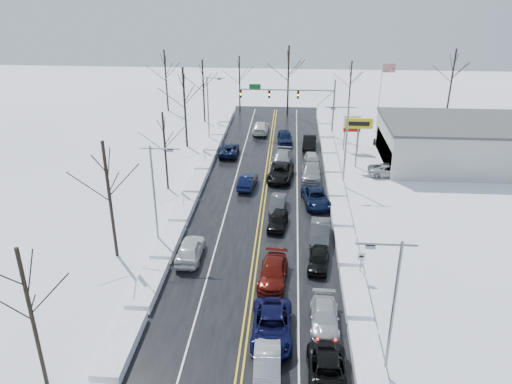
# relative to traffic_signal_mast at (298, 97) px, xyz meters

# --- Properties ---
(ground) EXTENTS (160.00, 160.00, 0.00)m
(ground) POSITION_rel_traffic_signal_mast_xyz_m (-3.45, -27.99, -5.48)
(ground) COLOR white
(ground) RESTS_ON ground
(road_surface) EXTENTS (14.00, 84.00, 0.01)m
(road_surface) POSITION_rel_traffic_signal_mast_xyz_m (-3.45, -25.99, -5.47)
(road_surface) COLOR black
(road_surface) RESTS_ON ground
(snow_bank_left) EXTENTS (1.79, 72.00, 0.71)m
(snow_bank_left) POSITION_rel_traffic_signal_mast_xyz_m (-11.05, -25.99, -5.48)
(snow_bank_left) COLOR white
(snow_bank_left) RESTS_ON ground
(snow_bank_right) EXTENTS (1.79, 72.00, 0.71)m
(snow_bank_right) POSITION_rel_traffic_signal_mast_xyz_m (4.15, -25.99, -5.48)
(snow_bank_right) COLOR white
(snow_bank_right) RESTS_ON ground
(traffic_signal_mast) EXTENTS (13.28, 0.39, 8.00)m
(traffic_signal_mast) POSITION_rel_traffic_signal_mast_xyz_m (0.00, 0.00, 0.00)
(traffic_signal_mast) COLOR slate
(traffic_signal_mast) RESTS_ON ground
(tires_plus_sign) EXTENTS (3.20, 0.34, 6.00)m
(tires_plus_sign) POSITION_rel_traffic_signal_mast_xyz_m (7.05, -12.00, -0.49)
(tires_plus_sign) COLOR slate
(tires_plus_sign) RESTS_ON ground
(used_vehicles_sign) EXTENTS (2.20, 0.22, 4.65)m
(used_vehicles_sign) POSITION_rel_traffic_signal_mast_xyz_m (7.05, -5.99, -2.16)
(used_vehicles_sign) COLOR slate
(used_vehicles_sign) RESTS_ON ground
(speed_limit_sign) EXTENTS (0.55, 0.09, 2.35)m
(speed_limit_sign) POSITION_rel_traffic_signal_mast_xyz_m (4.75, -35.99, -3.84)
(speed_limit_sign) COLOR slate
(speed_limit_sign) RESTS_ON ground
(flagpole) EXTENTS (1.87, 1.20, 10.00)m
(flagpole) POSITION_rel_traffic_signal_mast_xyz_m (11.72, 2.01, 0.45)
(flagpole) COLOR silver
(flagpole) RESTS_ON ground
(dealership_building) EXTENTS (20.40, 12.40, 5.30)m
(dealership_building) POSITION_rel_traffic_signal_mast_xyz_m (20.53, -9.99, -2.82)
(dealership_building) COLOR beige
(dealership_building) RESTS_ON ground
(streetlight_se) EXTENTS (3.20, 0.25, 9.00)m
(streetlight_se) POSITION_rel_traffic_signal_mast_xyz_m (4.85, -45.99, -0.17)
(streetlight_se) COLOR slate
(streetlight_se) RESTS_ON ground
(streetlight_ne) EXTENTS (3.20, 0.25, 9.00)m
(streetlight_ne) POSITION_rel_traffic_signal_mast_xyz_m (4.85, -17.99, -0.17)
(streetlight_ne) COLOR slate
(streetlight_ne) RESTS_ON ground
(streetlight_sw) EXTENTS (3.20, 0.25, 9.00)m
(streetlight_sw) POSITION_rel_traffic_signal_mast_xyz_m (-11.74, -31.99, -0.17)
(streetlight_sw) COLOR slate
(streetlight_sw) RESTS_ON ground
(streetlight_nw) EXTENTS (3.20, 0.25, 9.00)m
(streetlight_nw) POSITION_rel_traffic_signal_mast_xyz_m (-11.74, -3.99, -0.17)
(streetlight_nw) COLOR slate
(streetlight_nw) RESTS_ON ground
(tree_left_a) EXTENTS (3.60, 3.60, 9.00)m
(tree_left_a) POSITION_rel_traffic_signal_mast_xyz_m (-14.45, -47.99, 0.81)
(tree_left_a) COLOR #2D231C
(tree_left_a) RESTS_ON ground
(tree_left_b) EXTENTS (4.00, 4.00, 10.00)m
(tree_left_b) POSITION_rel_traffic_signal_mast_xyz_m (-14.95, -33.99, 1.51)
(tree_left_b) COLOR #2D231C
(tree_left_b) RESTS_ON ground
(tree_left_c) EXTENTS (3.40, 3.40, 8.50)m
(tree_left_c) POSITION_rel_traffic_signal_mast_xyz_m (-13.95, -19.99, 0.46)
(tree_left_c) COLOR #2D231C
(tree_left_c) RESTS_ON ground
(tree_left_d) EXTENTS (4.20, 4.20, 10.50)m
(tree_left_d) POSITION_rel_traffic_signal_mast_xyz_m (-14.65, -5.99, 1.86)
(tree_left_d) COLOR #2D231C
(tree_left_d) RESTS_ON ground
(tree_left_e) EXTENTS (3.80, 3.80, 9.50)m
(tree_left_e) POSITION_rel_traffic_signal_mast_xyz_m (-14.25, 6.01, 1.16)
(tree_left_e) COLOR #2D231C
(tree_left_e) RESTS_ON ground
(tree_far_a) EXTENTS (4.00, 4.00, 10.00)m
(tree_far_a) POSITION_rel_traffic_signal_mast_xyz_m (-21.45, 12.01, 1.51)
(tree_far_a) COLOR #2D231C
(tree_far_a) RESTS_ON ground
(tree_far_b) EXTENTS (3.60, 3.60, 9.00)m
(tree_far_b) POSITION_rel_traffic_signal_mast_xyz_m (-9.45, 13.01, 0.81)
(tree_far_b) COLOR #2D231C
(tree_far_b) RESTS_ON ground
(tree_far_c) EXTENTS (4.40, 4.40, 11.00)m
(tree_far_c) POSITION_rel_traffic_signal_mast_xyz_m (-1.45, 11.01, 2.21)
(tree_far_c) COLOR #2D231C
(tree_far_c) RESTS_ON ground
(tree_far_d) EXTENTS (3.40, 3.40, 8.50)m
(tree_far_d) POSITION_rel_traffic_signal_mast_xyz_m (8.55, 12.51, 0.46)
(tree_far_d) COLOR #2D231C
(tree_far_d) RESTS_ON ground
(tree_far_e) EXTENTS (4.20, 4.20, 10.50)m
(tree_far_e) POSITION_rel_traffic_signal_mast_xyz_m (24.55, 13.01, 1.86)
(tree_far_e) COLOR #2D231C
(tree_far_e) RESTS_ON ground
(queued_car_1) EXTENTS (1.72, 4.52, 1.47)m
(queued_car_1) POSITION_rel_traffic_signal_mast_xyz_m (-1.81, -46.62, -5.48)
(queued_car_1) COLOR #9C9EA4
(queued_car_1) RESTS_ON ground
(queued_car_2) EXTENTS (2.76, 5.75, 1.58)m
(queued_car_2) POSITION_rel_traffic_signal_mast_xyz_m (-1.69, -43.04, -5.48)
(queued_car_2) COLOR black
(queued_car_2) RESTS_ON ground
(queued_car_3) EXTENTS (2.41, 5.18, 1.46)m
(queued_car_3) POSITION_rel_traffic_signal_mast_xyz_m (-1.86, -36.69, -5.48)
(queued_car_3) COLOR #54100B
(queued_car_3) RESTS_ON ground
(queued_car_4) EXTENTS (2.14, 4.16, 1.36)m
(queued_car_4) POSITION_rel_traffic_signal_mast_xyz_m (-1.78, -28.02, -5.48)
(queued_car_4) COLOR black
(queued_car_4) RESTS_ON ground
(queued_car_5) EXTENTS (1.73, 4.18, 1.35)m
(queued_car_5) POSITION_rel_traffic_signal_mast_xyz_m (-1.89, -24.36, -5.48)
(queued_car_5) COLOR #414446
(queued_car_5) RESTS_ON ground
(queued_car_6) EXTENTS (3.19, 5.96, 1.59)m
(queued_car_6) POSITION_rel_traffic_signal_mast_xyz_m (-1.84, -16.39, -5.48)
(queued_car_6) COLOR black
(queued_car_6) RESTS_ON ground
(queued_car_7) EXTENTS (2.66, 5.56, 1.56)m
(queued_car_7) POSITION_rel_traffic_signal_mast_xyz_m (-1.76, -11.96, -5.48)
(queued_car_7) COLOR gray
(queued_car_7) RESTS_ON ground
(queued_car_8) EXTENTS (2.26, 4.94, 1.64)m
(queued_car_8) POSITION_rel_traffic_signal_mast_xyz_m (-1.60, -3.57, -5.48)
(queued_car_8) COLOR black
(queued_car_8) RESTS_ON ground
(queued_car_10) EXTENTS (2.36, 5.12, 1.42)m
(queued_car_10) POSITION_rel_traffic_signal_mast_xyz_m (1.67, -46.89, -5.48)
(queued_car_10) COLOR black
(queued_car_10) RESTS_ON ground
(queued_car_11) EXTENTS (2.00, 4.70, 1.35)m
(queued_car_11) POSITION_rel_traffic_signal_mast_xyz_m (1.75, -41.68, -5.48)
(queued_car_11) COLOR #A9ACB1
(queued_car_11) RESTS_ON ground
(queued_car_12) EXTENTS (2.05, 4.11, 1.34)m
(queued_car_12) POSITION_rel_traffic_signal_mast_xyz_m (1.67, -34.54, -5.48)
(queued_car_12) COLOR black
(queued_car_12) RESTS_ON ground
(queued_car_13) EXTENTS (2.01, 4.86, 1.57)m
(queued_car_13) POSITION_rel_traffic_signal_mast_xyz_m (1.98, -30.19, -5.48)
(queued_car_13) COLOR #3D3F42
(queued_car_13) RESTS_ON ground
(queued_car_14) EXTENTS (3.14, 5.56, 1.47)m
(queued_car_14) POSITION_rel_traffic_signal_mast_xyz_m (1.90, -22.82, -5.48)
(queued_car_14) COLOR black
(queued_car_14) RESTS_ON ground
(queued_car_15) EXTENTS (2.29, 5.30, 1.52)m
(queued_car_15) POSITION_rel_traffic_signal_mast_xyz_m (1.62, -15.82, -5.48)
(queued_car_15) COLOR gray
(queued_car_15) RESTS_ON ground
(queued_car_16) EXTENTS (1.75, 4.20, 1.42)m
(queued_car_16) POSITION_rel_traffic_signal_mast_xyz_m (1.82, -11.85, -5.48)
(queued_car_16) COLOR silver
(queued_car_16) RESTS_ON ground
(queued_car_17) EXTENTS (2.05, 5.03, 1.62)m
(queued_car_17) POSITION_rel_traffic_signal_mast_xyz_m (1.73, -5.34, -5.48)
(queued_car_17) COLOR black
(queued_car_17) RESTS_ON ground
(oncoming_car_0) EXTENTS (2.06, 4.51, 1.43)m
(oncoming_car_0) POSITION_rel_traffic_signal_mast_xyz_m (-5.35, -19.04, -5.48)
(oncoming_car_0) COLOR black
(oncoming_car_0) RESTS_ON ground
(oncoming_car_1) EXTENTS (2.41, 5.04, 1.39)m
(oncoming_car_1) POSITION_rel_traffic_signal_mast_xyz_m (-8.60, -8.86, -5.48)
(oncoming_car_1) COLOR black
(oncoming_car_1) RESTS_ON ground
(oncoming_car_2) EXTENTS (2.24, 5.45, 1.58)m
(oncoming_car_2) POSITION_rel_traffic_signal_mast_xyz_m (-5.19, 0.96, -5.48)
(oncoming_car_2) COLOR silver
(oncoming_car_2) RESTS_ON ground
(oncoming_car_3) EXTENTS (1.96, 4.84, 1.65)m
(oncoming_car_3) POSITION_rel_traffic_signal_mast_xyz_m (-8.78, -33.94, -5.48)
(oncoming_car_3) COLOR silver
(oncoming_car_3) RESTS_ON ground
(parked_car_0) EXTENTS (5.02, 2.57, 1.36)m
(parked_car_0) POSITION_rel_traffic_signal_mast_xyz_m (10.64, -14.50, -5.48)
(parked_car_0) COLOR silver
(parked_car_0) RESTS_ON ground
(parked_car_1) EXTENTS (2.00, 4.69, 1.35)m
(parked_car_1) POSITION_rel_traffic_signal_mast_xyz_m (13.71, -13.42, -5.48)
(parked_car_1) COLOR #424648
(parked_car_1) RESTS_ON ground
(parked_car_2) EXTENTS (2.15, 4.66, 1.55)m
(parked_car_2) POSITION_rel_traffic_signal_mast_xyz_m (11.39, -5.00, -5.48)
(parked_car_2) COLOR black
(parked_car_2) RESTS_ON ground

